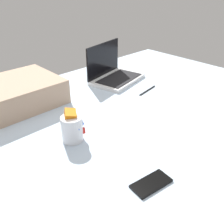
# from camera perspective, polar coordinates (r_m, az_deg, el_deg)

# --- Properties ---
(bed_mattress) EXTENTS (1.80, 1.40, 0.18)m
(bed_mattress) POSITION_cam_1_polar(r_m,az_deg,el_deg) (1.40, 6.58, -2.04)
(bed_mattress) COLOR silver
(bed_mattress) RESTS_ON ground
(laptop) EXTENTS (0.37, 0.29, 0.23)m
(laptop) POSITION_cam_1_polar(r_m,az_deg,el_deg) (1.68, 0.30, 8.59)
(laptop) COLOR silver
(laptop) RESTS_ON bed_mattress
(snack_cup) EXTENTS (0.09, 0.10, 0.14)m
(snack_cup) POSITION_cam_1_polar(r_m,az_deg,el_deg) (1.07, -8.81, -3.39)
(snack_cup) COLOR silver
(snack_cup) RESTS_ON bed_mattress
(cell_phone) EXTENTS (0.15, 0.09, 0.01)m
(cell_phone) POSITION_cam_1_polar(r_m,az_deg,el_deg) (0.90, 8.73, -15.44)
(cell_phone) COLOR black
(cell_phone) RESTS_ON bed_mattress
(pillow) EXTENTS (0.52, 0.36, 0.13)m
(pillow) POSITION_cam_1_polar(r_m,az_deg,el_deg) (1.43, -22.10, 3.44)
(pillow) COLOR tan
(pillow) RESTS_ON bed_mattress
(charger_cable) EXTENTS (0.17, 0.03, 0.01)m
(charger_cable) POSITION_cam_1_polar(r_m,az_deg,el_deg) (1.55, 7.92, 4.78)
(charger_cable) COLOR black
(charger_cable) RESTS_ON bed_mattress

